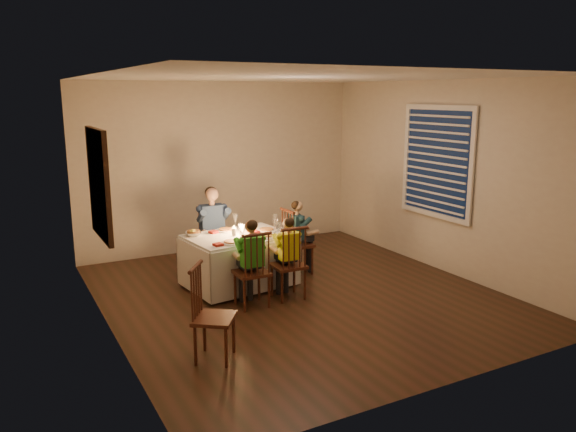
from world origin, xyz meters
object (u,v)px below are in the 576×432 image
dining_table (239,250)px  child_green (252,306)px  chair_near_left (252,306)px  chair_extra (215,359)px  adult (214,272)px  chair_near_right (288,298)px  serving_bowl (194,234)px  child_teal (298,273)px  child_yellow (288,298)px  chair_adult (214,272)px  chair_end (298,273)px

dining_table → child_green: dining_table is taller
dining_table → chair_near_left: (-0.15, -0.73, -0.48)m
chair_extra → adult: bearing=15.0°
chair_near_right → serving_bowl: (-0.86, 0.92, 0.69)m
chair_near_right → child_teal: 0.96m
chair_near_right → child_green: size_ratio=0.88×
chair_near_right → child_yellow: size_ratio=0.91×
child_green → chair_near_left: bearing=-88.4°
chair_adult → chair_extra: bearing=-107.9°
chair_extra → child_yellow: child_yellow is taller
chair_adult → child_green: (-0.07, -1.42, 0.00)m
child_yellow → chair_end: bearing=-123.8°
dining_table → serving_bowl: (-0.51, 0.23, 0.22)m
serving_bowl → chair_near_left: bearing=-69.6°
dining_table → child_teal: 1.04m
adult → child_yellow: adult is taller
chair_end → chair_extra: (-1.93, -1.87, 0.00)m
chair_near_left → chair_near_right: bearing=-173.6°
chair_near_right → chair_extra: (-1.36, -1.09, 0.00)m
chair_near_left → chair_end: same height
chair_adult → adult: 0.00m
child_yellow → serving_bowl: bearing=-44.9°
chair_extra → child_teal: size_ratio=0.90×
adult → child_green: bearing=-90.1°
dining_table → chair_end: (0.91, 0.10, -0.48)m
adult → child_teal: size_ratio=1.17×
adult → child_green: (-0.07, -1.42, 0.00)m
chair_adult → serving_bowl: serving_bowl is taller
dining_table → child_green: bearing=-108.6°
child_green → child_yellow: size_ratio=1.04×
chair_near_left → chair_extra: size_ratio=1.00×
chair_end → child_teal: (0.00, 0.00, 0.00)m
chair_end → child_green: 1.35m
child_teal → adult: bearing=57.7°
chair_end → chair_near_right: bearing=142.6°
chair_end → adult: adult is taller
chair_near_right → child_teal: size_ratio=0.90×
dining_table → chair_adult: bearing=89.9°
dining_table → chair_extra: dining_table is taller
child_yellow → chair_extra: bearing=40.9°
adult → chair_end: bearing=-28.1°
chair_adult → child_green: child_green is taller
child_green → child_yellow: 0.50m
chair_adult → child_green: bearing=-90.1°
chair_end → child_yellow: size_ratio=0.91×
chair_near_right → serving_bowl: bearing=-44.9°
child_teal → chair_near_right: bearing=142.6°
chair_near_right → chair_extra: chair_near_right is taller
chair_near_left → chair_extra: bearing=52.3°
child_yellow → chair_adult: bearing=-70.6°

